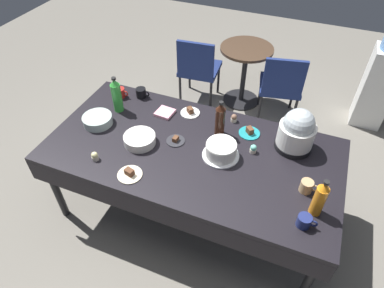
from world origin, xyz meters
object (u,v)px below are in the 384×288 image
ceramic_snack_bowl (140,139)px  coffee_mug_red (120,93)px  water_cooler (382,77)px  frosted_layer_cake (221,150)px  cupcake_vanilla (234,118)px  round_cafe_table (245,65)px  dessert_plate_charcoal (176,140)px  dessert_plate_teal (249,132)px  maroon_chair_right (281,84)px  slow_cooker (297,131)px  coffee_mug_navy (304,221)px  cupcake_mint (253,149)px  glass_salad_bowl (98,120)px  soda_bottle_lime_soda (117,95)px  potluck_table (192,155)px  coffee_mug_tan (307,186)px  dessert_plate_cream (130,174)px  soda_bottle_cola (220,119)px  maroon_chair_left (198,67)px  dessert_plate_white (190,112)px

ceramic_snack_bowl → coffee_mug_red: size_ratio=1.96×
water_cooler → frosted_layer_cake: bearing=-121.5°
cupcake_vanilla → round_cafe_table: 1.38m
dessert_plate_charcoal → dessert_plate_teal: bearing=30.8°
ceramic_snack_bowl → maroon_chair_right: maroon_chair_right is taller
slow_cooker → coffee_mug_navy: bearing=-75.1°
cupcake_mint → maroon_chair_right: size_ratio=0.08×
dessert_plate_charcoal → coffee_mug_red: (-0.69, 0.35, 0.03)m
glass_salad_bowl → soda_bottle_lime_soda: (0.06, 0.22, 0.11)m
potluck_table → coffee_mug_tan: coffee_mug_tan is taller
dessert_plate_cream → cupcake_vanilla: (0.50, 0.84, 0.02)m
frosted_layer_cake → soda_bottle_cola: size_ratio=0.90×
dessert_plate_charcoal → dessert_plate_teal: dessert_plate_teal is taller
frosted_layer_cake → water_cooler: water_cooler is taller
coffee_mug_red → water_cooler: 2.72m
glass_salad_bowl → coffee_mug_tan: coffee_mug_tan is taller
coffee_mug_tan → round_cafe_table: size_ratio=0.17×
dessert_plate_teal → maroon_chair_left: size_ratio=0.20×
coffee_mug_navy → ceramic_snack_bowl: bearing=167.7°
dessert_plate_white → coffee_mug_navy: (1.05, -0.76, 0.03)m
frosted_layer_cake → potluck_table: bearing=-177.2°
dessert_plate_charcoal → round_cafe_table: bearing=86.7°
dessert_plate_white → soda_bottle_lime_soda: bearing=-162.5°
coffee_mug_navy → water_cooler: (0.52, 2.29, -0.20)m
slow_cooker → water_cooler: water_cooler is taller
soda_bottle_lime_soda → coffee_mug_tan: soda_bottle_lime_soda is taller
slow_cooker → dessert_plate_charcoal: (-0.85, -0.27, -0.15)m
slow_cooker → soda_bottle_cola: size_ratio=1.12×
ceramic_snack_bowl → dessert_plate_charcoal: size_ratio=1.69×
maroon_chair_right → round_cafe_table: (-0.47, 0.22, 0.01)m
round_cafe_table → glass_salad_bowl: bearing=-113.5°
coffee_mug_red → water_cooler: (2.24, 1.54, -0.20)m
dessert_plate_charcoal → coffee_mug_tan: (1.00, -0.12, 0.03)m
slow_cooker → coffee_mug_tan: (0.15, -0.39, -0.11)m
dessert_plate_cream → soda_bottle_cola: 0.79m
cupcake_mint → water_cooler: size_ratio=0.05×
slow_cooker → soda_bottle_lime_soda: slow_cooker is taller
dessert_plate_teal → coffee_mug_red: coffee_mug_red is taller
dessert_plate_charcoal → soda_bottle_lime_soda: (-0.61, 0.18, 0.14)m
dessert_plate_charcoal → maroon_chair_right: 1.63m
coffee_mug_tan → round_cafe_table: 2.08m
round_cafe_table → soda_bottle_cola: bearing=-83.2°
frosted_layer_cake → maroon_chair_right: 1.57m
cupcake_vanilla → coffee_mug_navy: (0.68, -0.79, 0.01)m
ceramic_snack_bowl → maroon_chair_right: size_ratio=0.29×
dessert_plate_white → cupcake_mint: (0.61, -0.26, 0.02)m
dessert_plate_charcoal → dessert_plate_cream: dessert_plate_cream is taller
frosted_layer_cake → maroon_chair_left: bearing=116.6°
cupcake_mint → dessert_plate_cream: bearing=-143.5°
dessert_plate_white → round_cafe_table: (0.13, 1.37, -0.27)m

